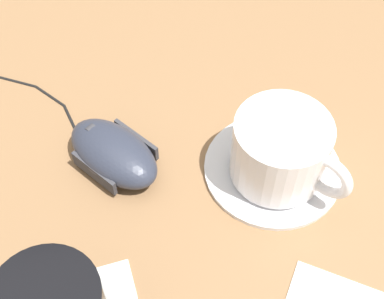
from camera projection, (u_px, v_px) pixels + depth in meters
ground_plane at (147, 234)px, 0.48m from camera, size 3.00×3.00×0.00m
saucer at (271, 168)px, 0.52m from camera, size 0.13×0.13×0.01m
coffee_cup at (280, 151)px, 0.48m from camera, size 0.10×0.10×0.07m
computer_mouse at (112, 153)px, 0.51m from camera, size 0.11×0.12×0.04m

